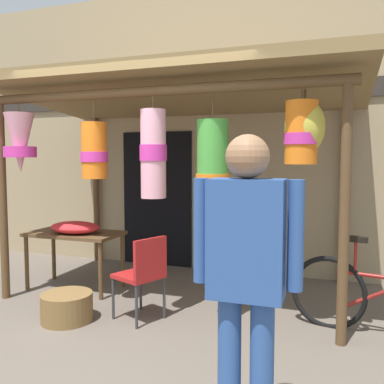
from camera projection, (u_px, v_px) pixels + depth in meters
The scene contains 8 objects.
ground_plane at pixel (127, 323), 4.10m from camera, with size 30.00×30.00×0.00m, color #60564C.
shop_facade at pixel (202, 131), 6.13m from camera, with size 12.05×0.29×4.02m.
market_stall_canopy at pixel (179, 110), 4.76m from camera, with size 4.15×2.43×2.54m.
display_table at pixel (75, 239), 5.15m from camera, with size 1.14×0.61×0.70m.
flower_heap_on_table at pixel (76, 227), 5.05m from camera, with size 0.63×0.44×0.14m.
folding_chair at pixel (144, 271), 4.12m from camera, with size 0.52×0.52×0.84m.
wicker_basket_by_table at pixel (67, 307), 4.15m from camera, with size 0.50×0.50×0.28m, color brown.
customer_foreground at pixel (246, 266), 2.25m from camera, with size 0.59×0.24×1.73m.
Camera 1 is at (1.94, -3.54, 1.60)m, focal length 39.28 mm.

